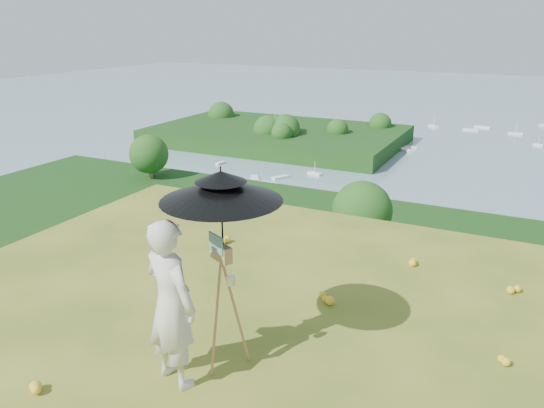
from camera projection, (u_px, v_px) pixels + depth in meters
The scene contains 10 objects.
shoreline_tier at pixel (496, 304), 79.37m from camera, with size 170.00×28.00×8.00m, color #726A5B.
bay_water at pixel (530, 121), 218.78m from camera, with size 700.00×700.00×0.00m, color slate.
peninsula at pixel (277, 128), 176.48m from camera, with size 90.00×60.00×12.00m, color #0F3911, non-canonical shape.
slope_trees at pixel (489, 295), 38.66m from camera, with size 110.00×50.00×6.00m, color #234B16, non-canonical shape.
harbor_town at pixel (502, 264), 77.28m from camera, with size 110.00×22.00×5.00m, color beige, non-canonical shape.
moored_boats at pixel (476, 157), 156.85m from camera, with size 140.00×140.00×0.70m, color white, non-canonical shape.
painter at pixel (171, 304), 5.56m from camera, with size 0.69×0.45×1.90m, color beige.
field_easel at pixel (223, 300), 5.92m from camera, with size 0.61×0.61×1.61m, color olive, non-canonical shape.
sun_umbrella at pixel (222, 213), 5.61m from camera, with size 1.31×1.31×1.02m, color black, non-canonical shape.
painter_cap at pixel (165, 224), 5.27m from camera, with size 0.19×0.23×0.10m, color #E07B81, non-canonical shape.
Camera 1 is at (1.08, -2.91, 3.73)m, focal length 35.00 mm.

